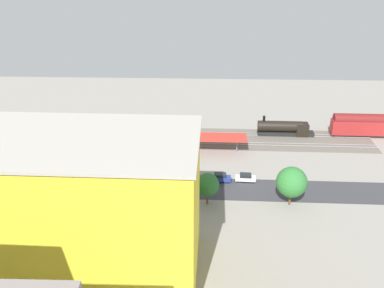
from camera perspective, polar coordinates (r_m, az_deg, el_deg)
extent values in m
plane|color=gray|center=(93.68, -2.84, -4.57)|extent=(162.47, 162.47, 0.00)
cube|color=#665E54|center=(113.79, -1.88, 0.83)|extent=(101.75, 15.87, 0.01)
cube|color=#38383D|center=(90.22, -3.06, -5.77)|extent=(101.67, 10.55, 0.01)
cube|color=#9E9EA8|center=(117.29, -1.75, 1.65)|extent=(101.53, 1.67, 0.12)
cube|color=#9E9EA8|center=(115.97, -1.80, 1.38)|extent=(101.53, 1.67, 0.12)
cube|color=#9E9EA8|center=(111.49, -1.97, 0.42)|extent=(101.53, 1.67, 0.12)
cube|color=#9E9EA8|center=(110.18, -2.03, 0.12)|extent=(101.53, 1.67, 0.12)
cube|color=#B73328|center=(105.65, -5.25, 1.09)|extent=(46.08, 5.94, 0.39)
cylinder|color=slate|center=(105.53, 5.99, -0.15)|extent=(0.30, 0.30, 3.61)
cylinder|color=slate|center=(106.44, -5.21, 0.10)|extent=(0.30, 0.30, 3.61)
cylinder|color=slate|center=(111.26, -15.82, 0.33)|extent=(0.30, 0.30, 3.61)
cube|color=black|center=(118.09, 12.28, 1.42)|extent=(14.97, 2.83, 1.00)
cylinder|color=black|center=(117.13, 11.59, 2.32)|extent=(11.78, 3.07, 2.89)
cube|color=black|center=(118.43, 14.37, 1.89)|extent=(3.24, 3.14, 3.35)
cylinder|color=black|center=(115.79, 9.54, 3.36)|extent=(0.70, 0.70, 1.40)
cube|color=black|center=(123.85, 22.19, 1.10)|extent=(17.49, 2.69, 0.60)
cube|color=maroon|center=(123.06, 22.36, 2.07)|extent=(19.44, 3.32, 3.88)
cylinder|color=maroon|center=(122.33, 22.51, 3.02)|extent=(18.66, 3.31, 3.03)
cube|color=black|center=(93.10, 7.09, -4.83)|extent=(3.70, 1.84, 0.30)
cube|color=silver|center=(92.85, 7.10, -4.54)|extent=(4.39, 1.95, 0.77)
cube|color=#1E2328|center=(92.51, 7.12, -4.15)|extent=(2.49, 1.64, 0.66)
cube|color=black|center=(92.48, 3.72, -4.89)|extent=(3.89, 1.75, 0.30)
cube|color=navy|center=(92.19, 3.73, -4.56)|extent=(4.62, 1.84, 0.90)
cube|color=#1E2328|center=(91.82, 3.75, -4.14)|extent=(2.60, 1.59, 0.67)
cube|color=black|center=(92.44, 0.06, -4.85)|extent=(3.81, 1.73, 0.30)
cube|color=gray|center=(92.17, 0.06, -4.54)|extent=(4.53, 1.81, 0.83)
cube|color=#1E2328|center=(91.82, 0.06, -4.13)|extent=(2.54, 1.58, 0.66)
cube|color=black|center=(92.99, -3.66, -4.72)|extent=(3.38, 1.83, 0.30)
cube|color=silver|center=(92.74, -3.67, -4.44)|extent=(4.02, 1.90, 0.72)
cube|color=#1E2328|center=(92.42, -3.68, -4.07)|extent=(2.25, 1.67, 0.64)
cube|color=black|center=(94.16, -7.47, -4.50)|extent=(3.55, 1.77, 0.30)
cube|color=silver|center=(93.88, -7.49, -4.18)|extent=(4.22, 1.86, 0.89)
cube|color=#1E2328|center=(93.55, -7.51, -3.79)|extent=(2.38, 1.60, 0.54)
cube|color=black|center=(94.96, -11.29, -4.52)|extent=(4.01, 1.72, 0.30)
cube|color=silver|center=(94.72, -11.32, -4.25)|extent=(4.77, 1.80, 0.74)
cube|color=#1E2328|center=(94.43, -11.35, -3.90)|extent=(2.68, 1.57, 0.54)
cube|color=black|center=(96.35, -14.66, -4.43)|extent=(3.47, 1.73, 0.30)
cube|color=#474C51|center=(96.08, -14.70, -4.13)|extent=(4.13, 1.81, 0.87)
cube|color=#1E2328|center=(95.74, -14.75, -3.73)|extent=(2.33, 1.57, 0.63)
cube|color=black|center=(98.69, -18.51, -4.22)|extent=(3.45, 1.70, 0.30)
cube|color=black|center=(98.43, -18.55, -3.92)|extent=(4.10, 1.78, 0.88)
cube|color=#1E2328|center=(98.11, -18.60, -3.56)|extent=(2.30, 1.55, 0.52)
cube|color=yellow|center=(64.75, -14.55, -8.46)|extent=(33.92, 19.69, 21.67)
cube|color=#ADA89E|center=(59.72, -15.63, 0.53)|extent=(34.52, 20.30, 0.40)
cube|color=black|center=(83.58, -10.13, -8.60)|extent=(9.94, 2.74, 0.50)
cube|color=silver|center=(82.33, -9.43, -7.58)|extent=(7.61, 2.86, 3.17)
cube|color=silver|center=(83.83, -12.70, -7.55)|extent=(2.47, 2.59, 2.42)
cube|color=black|center=(81.89, -11.86, -9.50)|extent=(9.03, 2.46, 0.50)
cube|color=silver|center=(80.74, -11.20, -8.52)|extent=(6.84, 2.66, 2.93)
cube|color=maroon|center=(81.91, -14.29, -8.52)|extent=(2.25, 2.57, 2.46)
cylinder|color=brown|center=(86.76, -11.55, -6.09)|extent=(0.39, 0.39, 3.93)
sphere|color=#38843D|center=(84.77, -11.78, -3.64)|extent=(6.33, 6.33, 6.33)
cylinder|color=brown|center=(86.73, -8.30, -6.15)|extent=(0.57, 0.57, 3.10)
sphere|color=#28662D|center=(85.22, -8.42, -4.34)|extent=(4.50, 4.50, 4.50)
cylinder|color=brown|center=(84.07, 2.04, -7.13)|extent=(0.41, 0.41, 2.62)
sphere|color=#28662D|center=(82.61, 2.07, -5.41)|extent=(4.52, 4.52, 4.52)
cylinder|color=brown|center=(85.79, 12.86, -7.01)|extent=(0.42, 0.42, 2.86)
sphere|color=#2D7233|center=(84.07, 13.08, -4.95)|extent=(5.95, 5.95, 5.95)
cylinder|color=#333333|center=(95.92, -13.13, -2.77)|extent=(0.16, 0.16, 5.14)
cube|color=black|center=(94.63, -13.30, -1.14)|extent=(0.36, 0.36, 0.90)
sphere|color=yellow|center=(94.81, -13.41, -1.30)|extent=(0.20, 0.20, 0.20)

